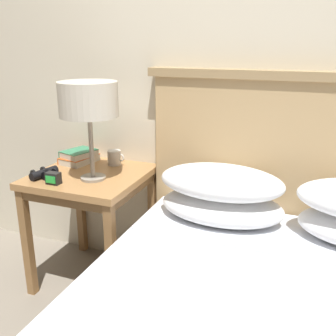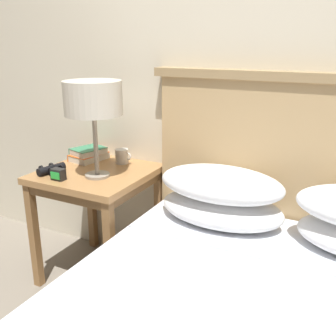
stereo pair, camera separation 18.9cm
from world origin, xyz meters
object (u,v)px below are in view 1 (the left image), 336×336
coffee_mug (115,158)px  book_stacked_on_top (79,153)px  book_on_nightstand (79,159)px  nightstand (91,188)px  alarm_clock (53,178)px  binoculars_pair (44,173)px  table_lamp (88,101)px

coffee_mug → book_stacked_on_top: bearing=-169.8°
book_stacked_on_top → coffee_mug: coffee_mug is taller
book_on_nightstand → book_stacked_on_top: (0.00, -0.01, 0.04)m
nightstand → alarm_clock: (-0.08, -0.21, 0.12)m
nightstand → coffee_mug: coffee_mug is taller
nightstand → binoculars_pair: binoculars_pair is taller
table_lamp → book_stacked_on_top: bearing=136.4°
alarm_clock → book_on_nightstand: bearing=103.4°
coffee_mug → alarm_clock: coffee_mug is taller
table_lamp → binoculars_pair: size_ratio=3.02×
book_on_nightstand → alarm_clock: bearing=-76.6°
table_lamp → binoculars_pair: (-0.25, -0.07, -0.38)m
binoculars_pair → coffee_mug: 0.40m
book_on_nightstand → coffee_mug: 0.22m
table_lamp → coffee_mug: bearing=92.9°
table_lamp → book_stacked_on_top: size_ratio=2.30×
nightstand → book_on_nightstand: (-0.16, 0.15, 0.11)m
book_stacked_on_top → binoculars_pair: book_stacked_on_top is taller
nightstand → alarm_clock: 0.25m
nightstand → book_on_nightstand: 0.25m
table_lamp → binoculars_pair: bearing=-164.7°
book_stacked_on_top → alarm_clock: 0.36m
table_lamp → book_stacked_on_top: table_lamp is taller
nightstand → book_stacked_on_top: bearing=138.7°
book_stacked_on_top → binoculars_pair: 0.29m
table_lamp → alarm_clock: bearing=-136.8°
nightstand → coffee_mug: bearing=73.6°
table_lamp → book_on_nightstand: (-0.23, 0.22, -0.38)m
book_stacked_on_top → alarm_clock: bearing=-77.0°
book_stacked_on_top → coffee_mug: size_ratio=2.10×
book_on_nightstand → binoculars_pair: (-0.02, -0.29, 0.00)m
nightstand → coffee_mug: (0.05, 0.18, 0.13)m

